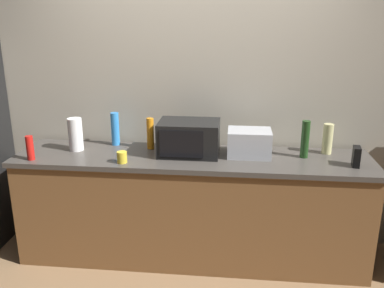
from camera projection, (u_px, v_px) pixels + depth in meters
The scene contains 13 objects.
ground_plane at pixel (186, 283), 3.23m from camera, with size 8.00×8.00×0.00m, color #93704C.
back_wall at pixel (197, 91), 3.59m from camera, with size 6.40×0.10×2.70m, color #B2A893.
counter_run at pixel (192, 207), 3.48m from camera, with size 2.84×0.64×0.90m.
microwave at pixel (189, 138), 3.35m from camera, with size 0.48×0.35×0.27m.
toaster_oven at pixel (249, 143), 3.32m from camera, with size 0.34×0.26×0.21m, color #B7BABF.
paper_towel_roll at pixel (75, 134), 3.45m from camera, with size 0.12×0.12×0.27m, color white.
cordless_phone at pixel (356, 157), 3.10m from camera, with size 0.05×0.11×0.15m, color black.
bottle_dish_soap at pixel (150, 134), 3.48m from camera, with size 0.06×0.06×0.26m, color orange.
bottle_wine at pixel (305, 139), 3.27m from camera, with size 0.06×0.06×0.30m, color #1E3F19.
bottle_spray_cleaner at pixel (115, 129), 3.58m from camera, with size 0.07×0.07×0.28m, color #338CE5.
bottle_hot_sauce at pixel (30, 148), 3.23m from camera, with size 0.06×0.06×0.19m, color red.
bottle_vinegar at pixel (328, 139), 3.37m from camera, with size 0.08×0.08×0.24m, color beige.
mug_yellow at pixel (122, 157), 3.18m from camera, with size 0.08×0.08×0.09m, color yellow.
Camera 1 is at (0.34, -2.74, 2.00)m, focal length 39.25 mm.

